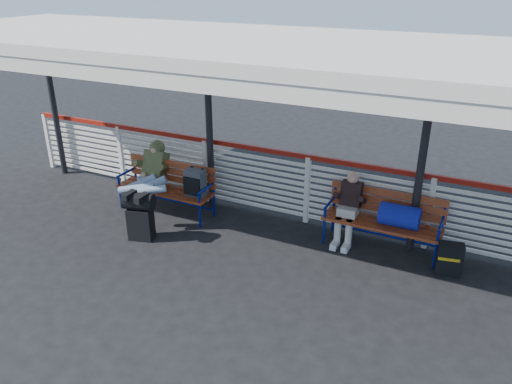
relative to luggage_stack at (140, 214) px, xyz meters
The scene contains 9 objects.
ground 2.24m from the luggage_stack, ahead, with size 60.00×60.00×0.00m, color black.
fence 2.80m from the luggage_stack, 38.36° to the left, with size 12.08×0.08×1.24m.
canopy 3.47m from the luggage_stack, 17.76° to the left, with size 12.60×3.60×3.16m.
luggage_stack is the anchor object (origin of this frame).
bench_left 1.04m from the luggage_stack, 89.28° to the left, with size 1.80×0.56×0.94m.
bench_right 3.95m from the luggage_stack, 20.91° to the left, with size 1.80×0.56×0.92m.
traveler_man 0.81m from the luggage_stack, 116.70° to the left, with size 0.94×1.64×0.77m.
companion_person 3.32m from the luggage_stack, 24.96° to the left, with size 0.32×0.66×1.15m.
suitcase_side 4.75m from the luggage_stack, 13.49° to the left, with size 0.38×0.27×0.49m.
Camera 1 is at (2.62, -5.43, 4.04)m, focal length 35.00 mm.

